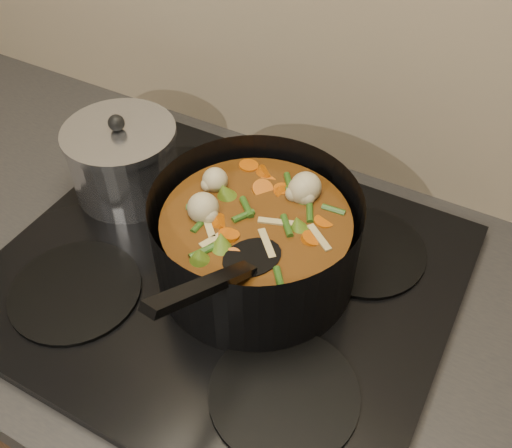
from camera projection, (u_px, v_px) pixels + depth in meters
The scene contains 4 objects.
counter at pixel (234, 423), 1.14m from camera, with size 2.64×0.64×0.91m.
stovetop at pixel (225, 275), 0.82m from camera, with size 0.62×0.54×0.03m.
stockpot at pixel (256, 241), 0.76m from camera, with size 0.34×0.41×0.20m.
saucepan at pixel (124, 160), 0.89m from camera, with size 0.17×0.17×0.14m.
Camera 1 is at (0.29, 1.49, 1.55)m, focal length 40.00 mm.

